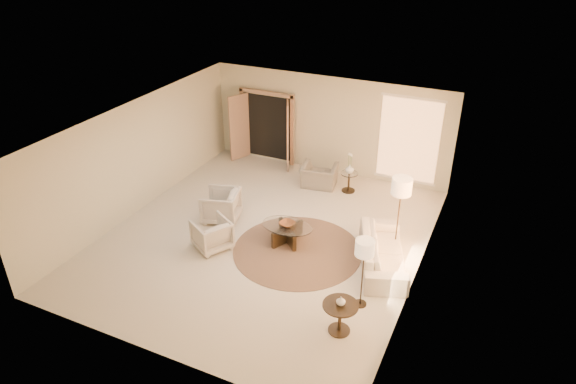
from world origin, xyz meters
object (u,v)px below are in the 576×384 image
at_px(accent_chair, 319,172).
at_px(side_table, 349,180).
at_px(bowl, 287,224).
at_px(armchair_right, 212,233).
at_px(sofa, 383,251).
at_px(floor_lamp_near, 401,190).
at_px(end_vase, 341,301).
at_px(coffee_table, 287,231).
at_px(end_table, 340,313).
at_px(armchair_left, 221,204).
at_px(side_vase, 350,169).
at_px(floor_lamp_far, 365,251).

distance_m(accent_chair, side_table, 0.85).
xyz_separation_m(accent_chair, bowl, (0.37, -2.88, 0.06)).
bearing_deg(armchair_right, sofa, 135.59).
xyz_separation_m(sofa, accent_chair, (-2.58, 2.81, 0.09)).
xyz_separation_m(armchair_right, floor_lamp_near, (3.76, 1.65, 1.14)).
relative_size(bowl, end_vase, 1.97).
bearing_deg(coffee_table, side_table, 80.81).
relative_size(end_table, side_table, 1.17).
bearing_deg(floor_lamp_near, coffee_table, -162.43).
bearing_deg(end_vase, accent_chair, 115.51).
distance_m(coffee_table, floor_lamp_near, 2.74).
height_order(sofa, armchair_left, armchair_left).
relative_size(armchair_left, side_vase, 3.53).
relative_size(accent_chair, bowl, 2.80).
height_order(side_table, end_vase, end_vase).
height_order(end_table, side_vase, side_vase).
bearing_deg(bowl, end_vase, -47.14).
height_order(armchair_right, side_vase, side_vase).
relative_size(sofa, armchair_left, 2.63).
distance_m(accent_chair, end_vase, 5.67).
bearing_deg(armchair_right, armchair_left, -127.94).
distance_m(side_table, side_vase, 0.34).
relative_size(armchair_left, armchair_right, 1.12).
distance_m(sofa, floor_lamp_near, 1.37).
xyz_separation_m(floor_lamp_far, side_vase, (-1.72, 4.31, -0.59)).
relative_size(sofa, bowl, 6.64).
xyz_separation_m(accent_chair, side_table, (0.85, 0.05, -0.09)).
bearing_deg(floor_lamp_far, sofa, 89.24).
height_order(armchair_left, end_vase, armchair_left).
relative_size(end_vase, side_vase, 0.71).
height_order(end_table, bowl, end_table).
relative_size(armchair_right, accent_chair, 0.80).
xyz_separation_m(accent_chair, floor_lamp_near, (2.70, -2.15, 1.11)).
relative_size(sofa, floor_lamp_near, 1.26).
height_order(coffee_table, end_vase, end_vase).
bearing_deg(end_vase, sofa, 86.41).
height_order(armchair_left, accent_chair, armchair_left).
xyz_separation_m(accent_chair, side_vase, (0.85, 0.05, 0.25)).
bearing_deg(bowl, side_vase, 80.81).
height_order(armchair_right, end_table, armchair_right).
bearing_deg(side_vase, bowl, -99.19).
bearing_deg(armchair_left, floor_lamp_near, 81.52).
bearing_deg(armchair_right, bowl, 152.91).
xyz_separation_m(sofa, armchair_right, (-3.65, -0.99, 0.05)).
distance_m(armchair_right, side_vase, 4.31).
relative_size(side_table, end_vase, 3.17).
height_order(side_table, floor_lamp_near, floor_lamp_near).
height_order(sofa, end_table, sofa).
height_order(accent_chair, end_vase, accent_chair).
xyz_separation_m(floor_lamp_near, side_vase, (-1.85, 2.20, -0.86)).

